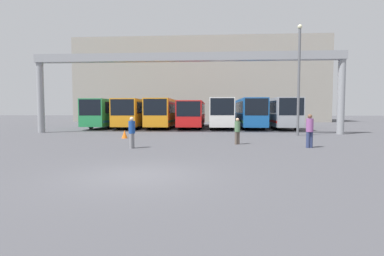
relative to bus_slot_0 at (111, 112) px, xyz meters
name	(u,v)px	position (x,y,z in m)	size (l,w,h in m)	color
ground_plane	(138,175)	(9.79, -25.92, -1.84)	(200.00, 200.00, 0.00)	#47474C
building_backdrop	(200,82)	(9.79, 21.64, 5.42)	(43.99, 12.00, 14.54)	gray
overhead_gantry	(186,67)	(9.79, -9.06, 3.96)	(26.83, 0.80, 6.96)	gray
bus_slot_0	(111,112)	(0.00, 0.00, 0.00)	(2.44, 12.41, 3.20)	#268C4C
bus_slot_1	(135,112)	(3.26, -1.17, 0.00)	(2.59, 10.07, 3.21)	orange
bus_slot_2	(164,112)	(6.53, -1.02, 0.02)	(2.54, 10.37, 3.24)	orange
bus_slot_3	(193,113)	(9.79, 0.05, -0.11)	(2.57, 12.51, 3.00)	red
bus_slot_4	(221,111)	(13.06, -0.76, 0.05)	(2.50, 10.90, 3.29)	silver
bus_slot_5	(249,111)	(16.32, -0.70, 0.03)	(2.45, 11.00, 3.26)	#1959A5
bus_slot_6	(279,111)	(19.58, -0.87, 0.05)	(2.55, 10.67, 3.29)	#999EA5
pedestrian_far_center	(237,130)	(13.61, -17.14, -1.01)	(0.33, 0.33, 1.58)	brown
pedestrian_near_right	(132,132)	(7.82, -19.35, -0.95)	(0.35, 0.35, 1.68)	gray
pedestrian_near_left	(310,130)	(17.40, -18.49, -0.87)	(0.38, 0.38, 1.83)	navy
traffic_cone	(125,134)	(5.76, -13.83, -1.55)	(0.42, 0.42, 0.58)	orange
lamp_post	(299,76)	(18.98, -10.56, 2.91)	(0.36, 0.36, 8.78)	#595B60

